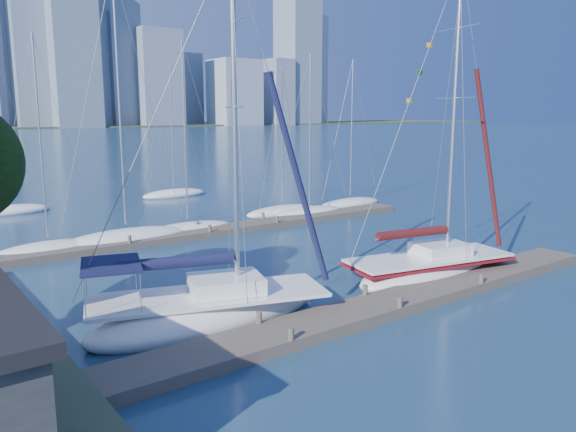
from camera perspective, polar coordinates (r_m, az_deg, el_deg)
ground at (r=21.96m, az=9.47°, el=-9.49°), size 700.00×700.00×0.00m
near_dock at (r=21.89m, az=9.49°, el=-9.00°), size 26.00×2.00×0.40m
far_dock at (r=35.40m, az=-7.15°, el=-1.46°), size 30.00×1.80×0.36m
sailboat_navy at (r=20.41m, az=-8.06°, el=-8.00°), size 9.54×5.62×13.64m
sailboat_maroon at (r=26.42m, az=14.23°, el=-3.65°), size 8.81×4.46×14.46m
bg_boat_0 at (r=32.76m, az=-23.13°, el=-3.09°), size 5.79×2.62×11.70m
bg_boat_1 at (r=33.90m, az=-16.09°, el=-2.11°), size 7.90×3.29×15.56m
bg_boat_2 at (r=35.87m, az=-10.13°, el=-1.30°), size 6.24×2.22×12.01m
bg_boat_3 at (r=41.77m, az=-0.58°, el=0.51°), size 6.50×4.24×11.01m
bg_boat_4 at (r=41.13m, az=2.18°, el=0.37°), size 6.33×4.06×11.83m
bg_boat_5 at (r=45.66m, az=6.33°, el=1.31°), size 6.21×2.14×11.80m
bg_boat_6 at (r=46.83m, az=-26.40°, el=0.51°), size 5.82×2.41×11.59m
bg_boat_7 at (r=51.64m, az=-11.47°, el=2.23°), size 6.04×2.24×11.80m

